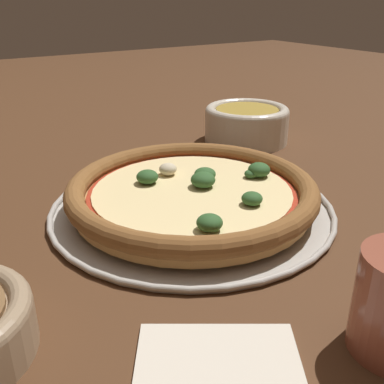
{
  "coord_description": "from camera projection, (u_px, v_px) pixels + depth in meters",
  "views": [
    {
      "loc": [
        0.4,
        -0.26,
        0.24
      ],
      "look_at": [
        0.0,
        0.0,
        0.02
      ],
      "focal_mm": 42.0,
      "sensor_mm": 36.0,
      "label": 1
    }
  ],
  "objects": [
    {
      "name": "pizza_tray",
      "position": [
        192.0,
        207.0,
        0.54
      ],
      "size": [
        0.33,
        0.33,
        0.01
      ],
      "color": "#B7B2A8",
      "rests_on": "ground_plane"
    },
    {
      "name": "bowl_near",
      "position": [
        246.0,
        122.0,
        0.77
      ],
      "size": [
        0.14,
        0.14,
        0.06
      ],
      "color": "beige",
      "rests_on": "ground_plane"
    },
    {
      "name": "ground_plane",
      "position": [
        192.0,
        210.0,
        0.54
      ],
      "size": [
        3.0,
        3.0,
        0.0
      ],
      "primitive_type": "plane",
      "color": "#4C2D19"
    },
    {
      "name": "pizza",
      "position": [
        192.0,
        192.0,
        0.53
      ],
      "size": [
        0.29,
        0.29,
        0.04
      ],
      "color": "tan",
      "rests_on": "pizza_tray"
    }
  ]
}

